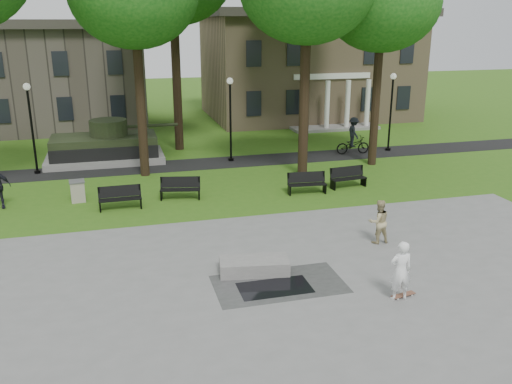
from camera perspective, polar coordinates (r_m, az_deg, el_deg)
The scene contains 21 objects.
ground at distance 19.94m, azimuth 3.58°, elevation -5.30°, with size 120.00×120.00×0.00m, color #336016.
plaza at distance 15.77m, azimuth 9.42°, elevation -12.08°, with size 22.00×16.00×0.02m, color gray.
footpath at distance 30.96m, azimuth -3.43°, elevation 3.12°, with size 44.00×2.60×0.01m, color black.
building_right at distance 46.34m, azimuth 5.37°, elevation 13.37°, with size 17.00×12.00×8.60m.
building_left at distance 44.38m, azimuth -21.84°, elevation 11.05°, with size 15.00×10.00×7.20m, color #4C443D.
tree_3 at distance 30.28m, azimuth 13.16°, elevation 18.81°, with size 6.00×6.00×11.19m.
lamp_left at distance 30.38m, azimuth -22.60°, elevation 6.90°, with size 0.36×0.36×4.73m.
lamp_mid at distance 30.78m, azimuth -2.71°, elevation 8.35°, with size 0.36×0.36×4.73m.
lamp_right at distance 34.28m, azimuth 14.05°, elevation 8.81°, with size 0.36×0.36×4.73m.
tank_monument at distance 32.14m, azimuth -15.57°, elevation 4.61°, with size 7.45×3.40×2.40m.
puddle at distance 16.67m, azimuth 1.98°, elevation -10.04°, with size 2.20×1.20×0.00m, color black.
concrete_block at distance 17.51m, azimuth -0.20°, elevation -7.78°, with size 2.20×1.00×0.45m, color gray.
skateboard at distance 16.73m, azimuth 15.24°, elevation -10.47°, with size 0.78×0.20×0.07m, color brown.
skateboarder at distance 16.18m, azimuth 14.98°, elevation -8.01°, with size 0.66×0.43×1.81m, color white.
friend_watching at distance 20.03m, azimuth 12.79°, elevation -3.05°, with size 0.79×0.62×1.63m, color tan.
cyclist at distance 33.29m, azimuth 10.19°, elevation 5.51°, with size 2.08×1.19×2.23m.
park_bench_0 at distance 23.91m, azimuth -14.12°, elevation -0.52°, with size 1.81×0.55×1.00m.
park_bench_1 at distance 24.74m, azimuth -8.02°, elevation 0.46°, with size 1.85×0.88×1.00m.
park_bench_2 at distance 25.38m, azimuth 5.34°, elevation 1.00°, with size 1.83×0.68×1.00m.
park_bench_3 at distance 26.58m, azimuth 9.65°, elevation 1.60°, with size 1.84×0.72×1.00m.
trash_bin at distance 25.43m, azimuth -18.26°, elevation 0.11°, with size 0.72×0.72×0.96m.
Camera 1 is at (-5.91, -17.39, 7.77)m, focal length 38.00 mm.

